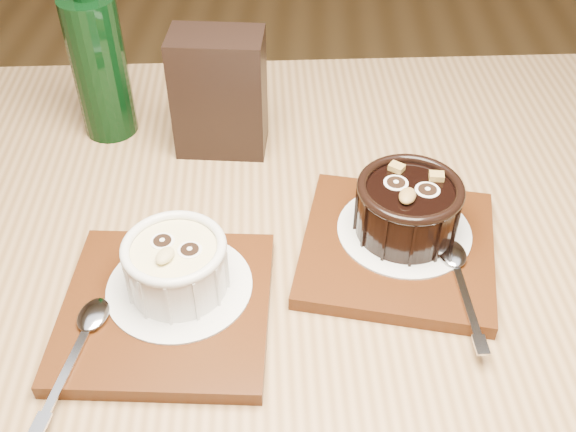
% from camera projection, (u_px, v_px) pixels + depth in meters
% --- Properties ---
extents(table, '(1.26, 0.89, 0.75)m').
position_uv_depth(table, '(265.00, 331.00, 0.70)').
color(table, brown).
rests_on(table, ground).
extents(tray_left, '(0.18, 0.18, 0.01)m').
position_uv_depth(tray_left, '(167.00, 309.00, 0.59)').
color(tray_left, '#48210C').
rests_on(tray_left, table).
extents(doily_left, '(0.13, 0.13, 0.00)m').
position_uv_depth(doily_left, '(180.00, 286.00, 0.60)').
color(doily_left, silver).
rests_on(doily_left, tray_left).
extents(ramekin_white, '(0.09, 0.09, 0.05)m').
position_uv_depth(ramekin_white, '(176.00, 263.00, 0.58)').
color(ramekin_white, silver).
rests_on(ramekin_white, doily_left).
extents(spoon_left, '(0.04, 0.14, 0.01)m').
position_uv_depth(spoon_left, '(77.00, 347.00, 0.55)').
color(spoon_left, '#B7BAC0').
rests_on(spoon_left, tray_left).
extents(tray_right, '(0.21, 0.21, 0.01)m').
position_uv_depth(tray_right, '(397.00, 248.00, 0.65)').
color(tray_right, '#48210C').
rests_on(tray_right, table).
extents(doily_right, '(0.13, 0.13, 0.00)m').
position_uv_depth(doily_right, '(404.00, 230.00, 0.65)').
color(doily_right, silver).
rests_on(doily_right, tray_right).
extents(ramekin_dark, '(0.10, 0.10, 0.06)m').
position_uv_depth(ramekin_dark, '(408.00, 206.00, 0.63)').
color(ramekin_dark, black).
rests_on(ramekin_dark, doily_right).
extents(spoon_right, '(0.04, 0.14, 0.01)m').
position_uv_depth(spoon_right, '(461.00, 281.00, 0.60)').
color(spoon_right, '#B7BAC0').
rests_on(spoon_right, tray_right).
extents(condiment_stand, '(0.10, 0.06, 0.14)m').
position_uv_depth(condiment_stand, '(219.00, 94.00, 0.74)').
color(condiment_stand, black).
rests_on(condiment_stand, table).
extents(green_bottle, '(0.06, 0.06, 0.23)m').
position_uv_depth(green_bottle, '(99.00, 62.00, 0.75)').
color(green_bottle, black).
rests_on(green_bottle, table).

